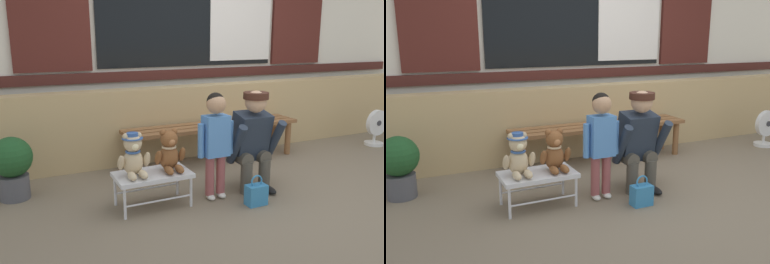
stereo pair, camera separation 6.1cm
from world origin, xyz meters
TOP-DOWN VIEW (x-y plane):
  - ground_plane at (0.00, 0.00)m, footprint 60.00×60.00m
  - brick_low_wall at (0.00, 1.43)m, footprint 7.51×0.25m
  - shop_facade at (0.00, 1.94)m, footprint 7.66×0.26m
  - wooden_bench_long at (-0.08, 1.06)m, footprint 2.10×0.40m
  - small_display_bench at (-1.14, 0.17)m, footprint 0.64×0.36m
  - teddy_bear_with_hat at (-1.30, 0.17)m, footprint 0.28×0.27m
  - teddy_bear_plain at (-0.98, 0.17)m, footprint 0.28×0.26m
  - child_standing at (-0.57, 0.09)m, footprint 0.35×0.18m
  - adult_crouching at (-0.15, 0.15)m, footprint 0.50×0.49m
  - handbag_on_ground at (-0.32, -0.19)m, footprint 0.18×0.11m
  - potted_plant at (-2.21, 0.85)m, footprint 0.36×0.36m
  - floor_fan at (2.21, 0.74)m, footprint 0.34×0.24m

SIDE VIEW (x-z plane):
  - ground_plane at x=0.00m, z-range 0.00..0.00m
  - handbag_on_ground at x=-0.32m, z-range -0.04..0.23m
  - floor_fan at x=2.21m, z-range 0.00..0.48m
  - small_display_bench at x=-1.14m, z-range 0.12..0.42m
  - potted_plant at x=-2.21m, z-range 0.04..0.61m
  - wooden_bench_long at x=-0.08m, z-range 0.15..0.59m
  - brick_low_wall at x=0.00m, z-range 0.00..0.85m
  - teddy_bear_plain at x=-0.98m, z-range 0.28..0.65m
  - teddy_bear_with_hat at x=-1.30m, z-range 0.29..0.65m
  - adult_crouching at x=-0.15m, z-range 0.01..0.96m
  - child_standing at x=-0.57m, z-range 0.11..1.07m
  - shop_facade at x=0.00m, z-range 0.00..3.66m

